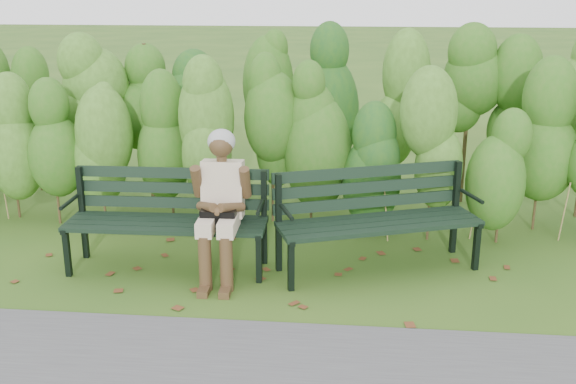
{
  "coord_description": "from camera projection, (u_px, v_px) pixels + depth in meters",
  "views": [
    {
      "loc": [
        0.63,
        -5.94,
        2.71
      ],
      "look_at": [
        0.0,
        0.35,
        0.75
      ],
      "focal_mm": 42.0,
      "sensor_mm": 36.0,
      "label": 1
    }
  ],
  "objects": [
    {
      "name": "leaf_litter",
      "position": [
        318.0,
        279.0,
        6.45
      ],
      "size": [
        6.05,
        2.16,
        0.01
      ],
      "color": "brown",
      "rests_on": "ground"
    },
    {
      "name": "bench_left",
      "position": [
        169.0,
        211.0,
        6.61
      ],
      "size": [
        1.95,
        0.67,
        0.97
      ],
      "color": "black",
      "rests_on": "ground"
    },
    {
      "name": "bench_right",
      "position": [
        375.0,
        211.0,
        6.59
      ],
      "size": [
        2.07,
        1.28,
        0.99
      ],
      "color": "black",
      "rests_on": "ground"
    },
    {
      "name": "ground",
      "position": [
        284.0,
        277.0,
        6.51
      ],
      "size": [
        80.0,
        80.0,
        0.0
      ],
      "primitive_type": "plane",
      "color": "#2D5319"
    },
    {
      "name": "hedge_band",
      "position": [
        301.0,
        113.0,
        7.91
      ],
      "size": [
        11.04,
        1.67,
        2.42
      ],
      "color": "#47381E",
      "rests_on": "ground"
    },
    {
      "name": "seated_woman",
      "position": [
        220.0,
        197.0,
        6.31
      ],
      "size": [
        0.56,
        0.82,
        1.42
      ],
      "color": "beige",
      "rests_on": "ground"
    }
  ]
}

